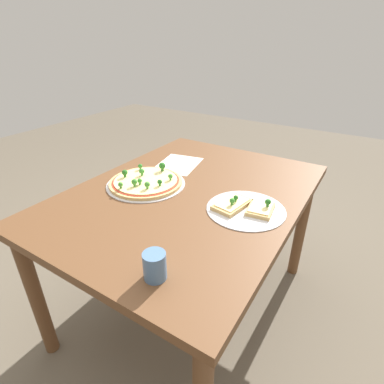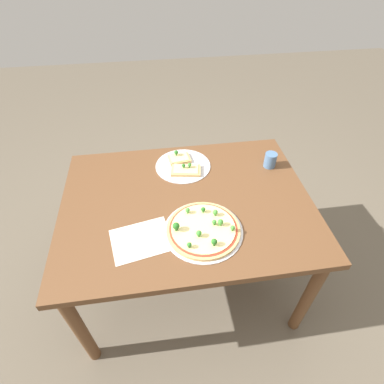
# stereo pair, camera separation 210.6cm
# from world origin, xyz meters

# --- Properties ---
(ground_plane) EXTENTS (8.00, 8.00, 0.00)m
(ground_plane) POSITION_xyz_m (0.00, 0.00, 0.00)
(ground_plane) COLOR brown
(dining_table) EXTENTS (1.27, 0.95, 0.71)m
(dining_table) POSITION_xyz_m (0.00, 0.00, 0.63)
(dining_table) COLOR brown
(dining_table) RESTS_ON ground_plane
(pizza_tray_whole) EXTENTS (0.37, 0.37, 0.07)m
(pizza_tray_whole) POSITION_xyz_m (-0.05, 0.21, 0.73)
(pizza_tray_whole) COLOR silver
(pizza_tray_whole) RESTS_ON dining_table
(pizza_tray_slice) EXTENTS (0.32, 0.32, 0.06)m
(pizza_tray_slice) POSITION_xyz_m (-0.01, -0.28, 0.72)
(pizza_tray_slice) COLOR silver
(pizza_tray_slice) RESTS_ON dining_table
(drinking_cup) EXTENTS (0.07, 0.07, 0.09)m
(drinking_cup) POSITION_xyz_m (-0.51, -0.21, 0.76)
(drinking_cup) COLOR #4C7099
(drinking_cup) RESTS_ON dining_table
(paper_menu) EXTENTS (0.30, 0.25, 0.00)m
(paper_menu) POSITION_xyz_m (0.23, 0.22, 0.72)
(paper_menu) COLOR silver
(paper_menu) RESTS_ON dining_table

